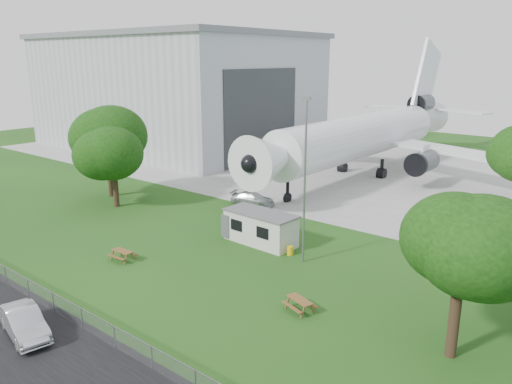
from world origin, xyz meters
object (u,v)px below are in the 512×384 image
Objects in this scene: picnic_west at (123,260)px; car_centre_sedan at (24,323)px; site_cabin at (261,228)px; picnic_east at (300,311)px; hangar at (177,90)px; airliner at (367,134)px.

car_centre_sedan is at bearing -67.85° from picnic_west.
site_cabin reaches higher than car_centre_sedan.
site_cabin is 3.78× the size of picnic_west.
site_cabin reaches higher than picnic_east.
hangar reaches higher than picnic_west.
picnic_east is (50.20, -36.12, -9.41)m from hangar.
picnic_west is at bearing -90.72° from airliner.
site_cabin is 11.70m from picnic_east.
airliner is at bearing 86.19° from picnic_west.
picnic_east is at bearing -35.74° from hangar.
hangar is 0.90× the size of airliner.
picnic_east is (8.93, -7.44, -1.31)m from site_cabin.
airliner is at bearing 129.77° from picnic_east.
hangar is 23.89× the size of picnic_east.
site_cabin is 1.46× the size of car_centre_sedan.
site_cabin is at bearing -34.79° from hangar.
picnic_west is 10.88m from car_centre_sedan.
site_cabin is 3.78× the size of picnic_east.
picnic_west and picnic_east have the same top height.
site_cabin is 11.07m from picnic_west.
hangar is 36.21m from airliner.
site_cabin is at bearing 55.17° from picnic_west.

